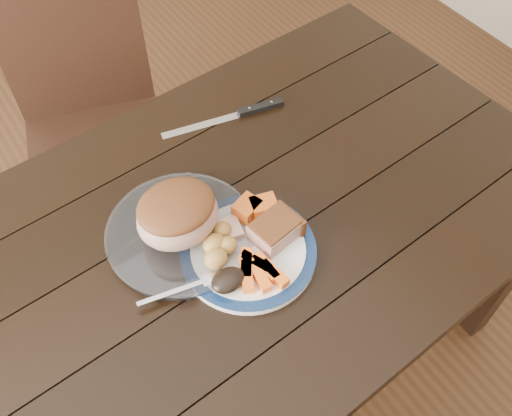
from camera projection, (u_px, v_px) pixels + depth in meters
ground at (232, 365)px, 1.82m from camera, size 4.00×4.00×0.00m
dining_table at (222, 256)px, 1.30m from camera, size 1.65×0.99×0.75m
chair_far at (91, 115)px, 1.76m from camera, size 0.53×0.54×0.93m
dinner_plate at (248, 252)px, 1.18m from camera, size 0.28×0.28×0.02m
plate_rim at (248, 250)px, 1.18m from camera, size 0.28×0.28×0.02m
serving_platter at (181, 234)px, 1.21m from camera, size 0.31×0.31×0.02m
pork_slice at (275, 230)px, 1.18m from camera, size 0.10×0.09×0.04m
roasted_potatoes at (219, 246)px, 1.15m from camera, size 0.09×0.09×0.04m
carrot_batons at (258, 270)px, 1.13m from camera, size 0.09×0.12×0.02m
pumpkin_wedges at (255, 208)px, 1.21m from camera, size 0.10×0.08×0.04m
dark_mushroom at (228, 280)px, 1.11m from camera, size 0.07×0.05×0.03m
fork at (188, 287)px, 1.12m from camera, size 0.18×0.06×0.00m
roast_joint at (178, 216)px, 1.16m from camera, size 0.17×0.15×0.11m
cut_slice at (224, 231)px, 1.19m from camera, size 0.08×0.07×0.02m
carving_knife at (246, 112)px, 1.44m from camera, size 0.32×0.09×0.01m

